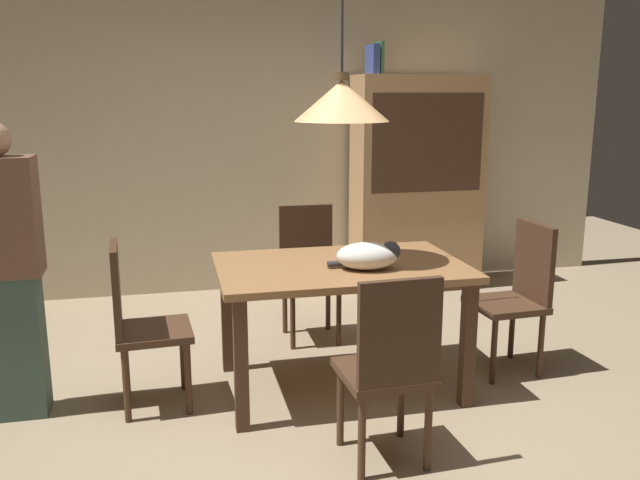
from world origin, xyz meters
The scene contains 13 objects.
ground centered at (0.00, 0.00, 0.00)m, with size 10.00×10.00×0.00m, color #998466.
back_wall centered at (0.00, 2.65, 1.45)m, with size 6.40×0.10×2.90m, color beige.
dining_table centered at (0.12, 0.44, 0.65)m, with size 1.40×0.90×0.75m.
chair_near_front centered at (0.13, -0.44, 0.51)m, with size 0.42×0.42×0.93m.
chair_far_back centered at (0.12, 1.32, 0.51)m, with size 0.40×0.40×0.93m.
chair_right_side centered at (1.25, 0.44, 0.51)m, with size 0.42×0.42×0.93m.
chair_left_side centered at (-1.00, 0.44, 0.51)m, with size 0.42×0.42×0.93m.
cat_sleeping centered at (0.25, 0.30, 0.83)m, with size 0.39×0.27×0.16m.
pendant_lamp centered at (0.12, 0.44, 1.66)m, with size 0.52×0.52×1.30m.
hutch_bookcase centered at (1.30, 2.32, 0.89)m, with size 1.12×0.45×1.85m.
book_blue_wide centered at (0.88, 2.32, 1.97)m, with size 0.06×0.24×0.24m, color #384C93.
book_green_slim centered at (0.94, 2.32, 1.98)m, with size 0.03×0.20×0.26m, color #427A4C.
person_standing centered at (-1.65, 0.50, 0.79)m, with size 0.36×0.22×1.57m.
Camera 1 is at (-0.81, -3.10, 1.70)m, focal length 37.27 mm.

